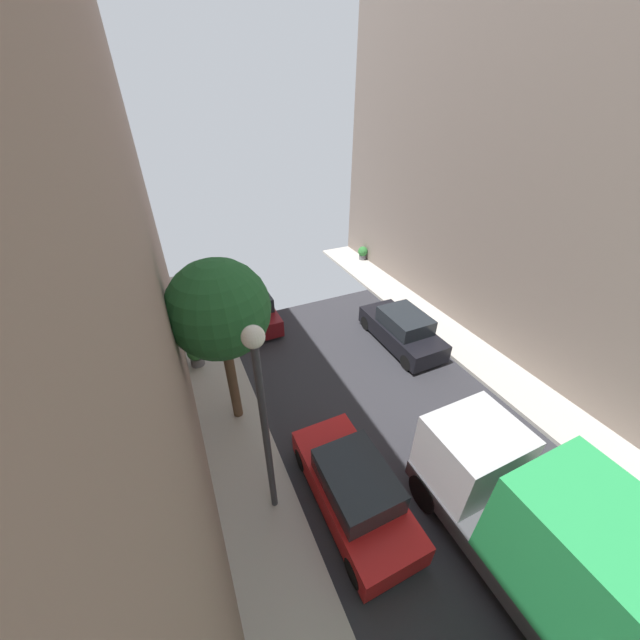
{
  "coord_description": "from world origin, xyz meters",
  "views": [
    {
      "loc": [
        -5.59,
        1.48,
        9.17
      ],
      "look_at": [
        -0.05,
        13.57,
        0.5
      ],
      "focal_mm": 19.38,
      "sensor_mm": 36.0,
      "label": 1
    }
  ],
  "objects_px": {
    "parked_car_left_4": "(252,308)",
    "parked_car_right_2": "(402,330)",
    "potted_plant_0": "(363,252)",
    "potted_plant_2": "(185,305)",
    "lamp_post": "(262,405)",
    "parked_car_left_3": "(354,488)",
    "delivery_truck": "(574,562)",
    "street_tree_0": "(219,310)",
    "potted_plant_4": "(196,354)"
  },
  "relations": [
    {
      "from": "potted_plant_2",
      "to": "delivery_truck",
      "type": "bearing_deg",
      "value": -69.83
    },
    {
      "from": "delivery_truck",
      "to": "potted_plant_0",
      "type": "relative_size",
      "value": 7.69
    },
    {
      "from": "parked_car_right_2",
      "to": "potted_plant_0",
      "type": "height_order",
      "value": "parked_car_right_2"
    },
    {
      "from": "parked_car_right_2",
      "to": "potted_plant_4",
      "type": "bearing_deg",
      "value": 166.24
    },
    {
      "from": "parked_car_right_2",
      "to": "street_tree_0",
      "type": "distance_m",
      "value": 8.32
    },
    {
      "from": "parked_car_left_4",
      "to": "delivery_truck",
      "type": "distance_m",
      "value": 13.71
    },
    {
      "from": "parked_car_left_4",
      "to": "potted_plant_0",
      "type": "relative_size",
      "value": 4.89
    },
    {
      "from": "delivery_truck",
      "to": "street_tree_0",
      "type": "bearing_deg",
      "value": 121.45
    },
    {
      "from": "parked_car_left_4",
      "to": "parked_car_right_2",
      "type": "relative_size",
      "value": 1.0
    },
    {
      "from": "parked_car_left_3",
      "to": "potted_plant_2",
      "type": "xyz_separation_m",
      "value": [
        -2.86,
        11.58,
        -0.09
      ]
    },
    {
      "from": "parked_car_right_2",
      "to": "street_tree_0",
      "type": "bearing_deg",
      "value": -170.98
    },
    {
      "from": "parked_car_right_2",
      "to": "street_tree_0",
      "type": "xyz_separation_m",
      "value": [
        -7.45,
        -1.18,
        3.52
      ]
    },
    {
      "from": "lamp_post",
      "to": "parked_car_left_3",
      "type": "bearing_deg",
      "value": -22.67
    },
    {
      "from": "delivery_truck",
      "to": "potted_plant_0",
      "type": "height_order",
      "value": "delivery_truck"
    },
    {
      "from": "parked_car_left_4",
      "to": "potted_plant_0",
      "type": "distance_m",
      "value": 9.35
    },
    {
      "from": "potted_plant_0",
      "to": "potted_plant_4",
      "type": "relative_size",
      "value": 0.91
    },
    {
      "from": "parked_car_left_3",
      "to": "potted_plant_2",
      "type": "distance_m",
      "value": 11.93
    },
    {
      "from": "potted_plant_2",
      "to": "street_tree_0",
      "type": "bearing_deg",
      "value": -83.74
    },
    {
      "from": "potted_plant_0",
      "to": "potted_plant_4",
      "type": "xyz_separation_m",
      "value": [
        -11.35,
        -6.42,
        0.04
      ]
    },
    {
      "from": "delivery_truck",
      "to": "potted_plant_2",
      "type": "bearing_deg",
      "value": 110.17
    },
    {
      "from": "potted_plant_0",
      "to": "potted_plant_2",
      "type": "distance_m",
      "value": 11.53
    },
    {
      "from": "parked_car_right_2",
      "to": "delivery_truck",
      "type": "bearing_deg",
      "value": -106.8
    },
    {
      "from": "parked_car_left_3",
      "to": "parked_car_right_2",
      "type": "xyz_separation_m",
      "value": [
        5.4,
        5.4,
        0.0
      ]
    },
    {
      "from": "potted_plant_0",
      "to": "lamp_post",
      "type": "bearing_deg",
      "value": -128.39
    },
    {
      "from": "parked_car_left_3",
      "to": "potted_plant_4",
      "type": "bearing_deg",
      "value": 111.34
    },
    {
      "from": "parked_car_left_4",
      "to": "parked_car_right_2",
      "type": "height_order",
      "value": "same"
    },
    {
      "from": "parked_car_right_2",
      "to": "potted_plant_4",
      "type": "relative_size",
      "value": 4.45
    },
    {
      "from": "street_tree_0",
      "to": "potted_plant_4",
      "type": "xyz_separation_m",
      "value": [
        -0.86,
        3.22,
        -3.59
      ]
    },
    {
      "from": "delivery_truck",
      "to": "potted_plant_0",
      "type": "distance_m",
      "value": 18.36
    },
    {
      "from": "potted_plant_2",
      "to": "lamp_post",
      "type": "relative_size",
      "value": 0.15
    },
    {
      "from": "street_tree_0",
      "to": "potted_plant_4",
      "type": "relative_size",
      "value": 5.88
    },
    {
      "from": "parked_car_left_3",
      "to": "delivery_truck",
      "type": "relative_size",
      "value": 0.64
    },
    {
      "from": "potted_plant_2",
      "to": "parked_car_left_3",
      "type": "bearing_deg",
      "value": -76.14
    },
    {
      "from": "parked_car_left_3",
      "to": "lamp_post",
      "type": "height_order",
      "value": "lamp_post"
    },
    {
      "from": "potted_plant_0",
      "to": "potted_plant_2",
      "type": "height_order",
      "value": "potted_plant_0"
    },
    {
      "from": "parked_car_left_4",
      "to": "potted_plant_4",
      "type": "distance_m",
      "value": 3.78
    },
    {
      "from": "potted_plant_2",
      "to": "parked_car_left_4",
      "type": "bearing_deg",
      "value": -31.12
    },
    {
      "from": "parked_car_left_4",
      "to": "potted_plant_4",
      "type": "bearing_deg",
      "value": -140.16
    },
    {
      "from": "potted_plant_2",
      "to": "potted_plant_4",
      "type": "distance_m",
      "value": 4.15
    },
    {
      "from": "potted_plant_0",
      "to": "lamp_post",
      "type": "xyz_separation_m",
      "value": [
        -10.35,
        -13.06,
        3.22
      ]
    },
    {
      "from": "parked_car_right_2",
      "to": "street_tree_0",
      "type": "relative_size",
      "value": 0.76
    },
    {
      "from": "street_tree_0",
      "to": "potted_plant_0",
      "type": "relative_size",
      "value": 6.46
    },
    {
      "from": "potted_plant_2",
      "to": "potted_plant_4",
      "type": "height_order",
      "value": "potted_plant_4"
    },
    {
      "from": "potted_plant_0",
      "to": "delivery_truck",
      "type": "bearing_deg",
      "value": -108.28
    },
    {
      "from": "lamp_post",
      "to": "parked_car_right_2",
      "type": "bearing_deg",
      "value": 32.26
    },
    {
      "from": "potted_plant_2",
      "to": "lamp_post",
      "type": "bearing_deg",
      "value": -84.93
    },
    {
      "from": "potted_plant_2",
      "to": "potted_plant_4",
      "type": "bearing_deg",
      "value": -90.65
    },
    {
      "from": "delivery_truck",
      "to": "potted_plant_2",
      "type": "relative_size",
      "value": 8.01
    },
    {
      "from": "parked_car_left_3",
      "to": "delivery_truck",
      "type": "height_order",
      "value": "delivery_truck"
    },
    {
      "from": "street_tree_0",
      "to": "potted_plant_2",
      "type": "height_order",
      "value": "street_tree_0"
    }
  ]
}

